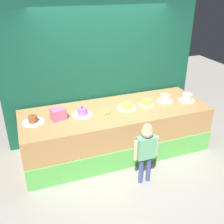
{
  "coord_description": "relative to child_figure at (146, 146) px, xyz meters",
  "views": [
    {
      "loc": [
        -1.49,
        -3.26,
        2.84
      ],
      "look_at": [
        -0.16,
        0.35,
        0.93
      ],
      "focal_mm": 41.9,
      "sensor_mm": 36.0,
      "label": 1
    }
  ],
  "objects": [
    {
      "name": "donut",
      "position": [
        -0.31,
        0.9,
        0.19
      ],
      "size": [
        0.13,
        0.13,
        0.04
      ],
      "primitive_type": "torus",
      "color": "#F2BF4C",
      "rests_on": "stage_platform"
    },
    {
      "name": "cake_right",
      "position": [
        0.89,
        1.0,
        0.22
      ],
      "size": [
        0.3,
        0.3,
        0.13
      ],
      "color": "silver",
      "rests_on": "stage_platform"
    },
    {
      "name": "cake_center_right",
      "position": [
        0.49,
        0.97,
        0.21
      ],
      "size": [
        0.27,
        0.27,
        0.1
      ],
      "color": "silver",
      "rests_on": "stage_platform"
    },
    {
      "name": "pink_box",
      "position": [
        -1.11,
        0.97,
        0.26
      ],
      "size": [
        0.26,
        0.22,
        0.18
      ],
      "primitive_type": "cube",
      "rotation": [
        0.0,
        0.0,
        0.22
      ],
      "color": "#E2608B",
      "rests_on": "stage_platform"
    },
    {
      "name": "ground_plane",
      "position": [
        -0.11,
        0.4,
        -0.67
      ],
      "size": [
        12.0,
        12.0,
        0.0
      ],
      "primitive_type": "plane",
      "color": "gray"
    },
    {
      "name": "cake_far_right",
      "position": [
        1.29,
        0.89,
        0.22
      ],
      "size": [
        0.31,
        0.31,
        0.19
      ],
      "color": "silver",
      "rests_on": "stage_platform"
    },
    {
      "name": "curtain_backdrop",
      "position": [
        -0.11,
        1.66,
        0.9
      ],
      "size": [
        3.74,
        0.08,
        3.14
      ],
      "primitive_type": "cube",
      "color": "#144C38",
      "rests_on": "ground_plane"
    },
    {
      "name": "stage_platform",
      "position": [
        -0.11,
        0.98,
        -0.25
      ],
      "size": [
        3.3,
        1.19,
        0.84
      ],
      "color": "#B27F4C",
      "rests_on": "ground_plane"
    },
    {
      "name": "cake_left",
      "position": [
        -0.71,
        0.99,
        0.22
      ],
      "size": [
        0.34,
        0.34,
        0.16
      ],
      "color": "white",
      "rests_on": "stage_platform"
    },
    {
      "name": "child_figure",
      "position": [
        0.0,
        0.0,
        0.0
      ],
      "size": [
        0.4,
        0.18,
        1.04
      ],
      "color": "#3F4C8C",
      "rests_on": "ground_plane"
    },
    {
      "name": "cake_center_left",
      "position": [
        0.09,
        0.96,
        0.2
      ],
      "size": [
        0.34,
        0.34,
        0.13
      ],
      "color": "silver",
      "rests_on": "stage_platform"
    },
    {
      "name": "cake_far_left",
      "position": [
        -1.51,
        1.0,
        0.21
      ],
      "size": [
        0.36,
        0.36,
        0.14
      ],
      "color": "silver",
      "rests_on": "stage_platform"
    }
  ]
}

